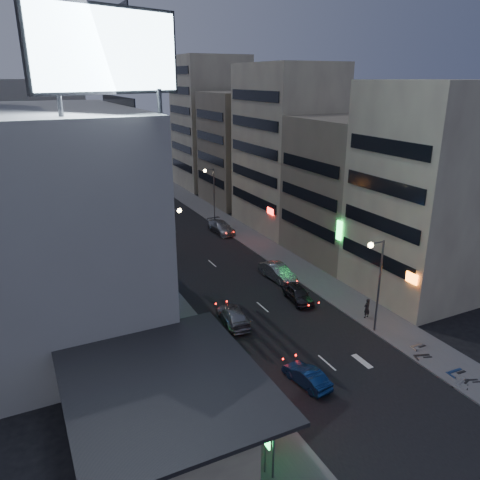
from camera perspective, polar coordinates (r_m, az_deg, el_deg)
ground at (r=34.22m, az=14.69°, el=-17.65°), size 180.00×180.00×0.00m
sidewalk_left at (r=55.04m, az=-12.75°, el=-2.73°), size 4.00×120.00×0.12m
sidewalk_right at (r=60.32m, az=2.12°, el=-0.28°), size 4.00×120.00×0.12m
food_court at (r=29.03m, az=-10.76°, el=-19.99°), size 11.00×13.00×3.88m
white_building at (r=41.61m, az=-22.34°, el=2.16°), size 14.00×24.00×18.00m
shophouse_near at (r=46.84m, az=21.51°, el=5.32°), size 10.00×11.00×20.00m
shophouse_mid at (r=55.75m, az=13.02°, el=6.10°), size 11.00×12.00×16.00m
shophouse_far at (r=65.36m, az=5.64°, el=11.05°), size 10.00×14.00×22.00m
far_left_a at (r=65.92m, az=-23.02°, el=8.82°), size 11.00×10.00×20.00m
far_left_b at (r=79.11m, az=-23.86°, el=8.37°), size 12.00×10.00×15.00m
far_right_a at (r=78.88m, az=0.11°, el=11.06°), size 11.00×12.00×18.00m
far_right_b at (r=91.41m, az=-3.60°, el=14.04°), size 12.00×12.00×24.00m
billboard at (r=30.64m, az=-15.83°, el=21.33°), size 9.52×3.75×6.20m
street_lamp_right_near at (r=38.98m, az=16.31°, el=-3.94°), size 1.60×0.44×8.02m
street_lamp_left at (r=46.46m, az=-8.33°, el=0.41°), size 1.60×0.44×8.02m
street_lamp_right_far at (r=66.67m, az=-3.51°, el=6.34°), size 1.60×0.44×8.02m
parked_car_right_near at (r=44.99m, az=7.11°, el=-6.55°), size 2.27×4.50×1.47m
parked_car_right_mid at (r=49.40m, az=4.61°, el=-3.92°), size 2.09×5.11×1.65m
parked_car_left at (r=57.08m, az=-10.95°, el=-1.00°), size 2.83×5.82×1.59m
parked_car_right_far at (r=64.01m, az=-2.31°, el=1.57°), size 2.40×5.53×1.58m
road_car_blue at (r=33.96m, az=8.13°, el=-16.12°), size 1.87×4.06×1.29m
road_car_silver at (r=40.86m, az=-0.83°, el=-9.23°), size 2.63×5.17×1.44m
person at (r=42.92m, az=15.21°, el=-8.02°), size 0.72×0.53×1.81m
scooter_black_a at (r=37.91m, az=27.05°, el=-14.19°), size 1.10×1.73×1.01m
scooter_silver_a at (r=37.60m, az=25.60°, el=-14.10°), size 1.22×2.01×1.16m
scooter_blue at (r=38.52m, az=25.33°, el=-13.16°), size 0.75×2.04×1.23m
scooter_black_b at (r=39.36m, az=22.11°, el=-12.02°), size 1.19×1.99×1.16m
scooter_silver_b at (r=40.59m, az=21.33°, el=-10.93°), size 0.71×1.89×1.14m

